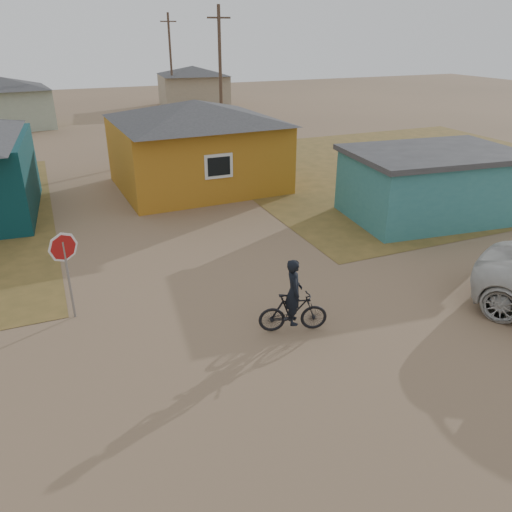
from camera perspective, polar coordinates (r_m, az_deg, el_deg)
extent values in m
plane|color=#886A4E|center=(11.07, 2.45, -12.80)|extent=(120.00, 120.00, 0.00)
cube|color=brown|center=(28.31, 17.27, 9.73)|extent=(20.00, 18.00, 0.00)
cube|color=#B0711B|center=(23.41, -6.75, 11.49)|extent=(7.21, 6.24, 3.00)
pyramid|color=#323235|center=(23.05, -6.99, 16.22)|extent=(7.72, 6.76, 0.90)
cube|color=silver|center=(20.56, -4.29, 10.21)|extent=(1.20, 0.06, 1.00)
cube|color=black|center=(20.53, -4.26, 10.19)|extent=(0.95, 0.04, 0.75)
cube|color=teal|center=(20.41, 19.26, 7.48)|extent=(6.39, 4.61, 2.40)
cube|color=#323235|center=(20.10, 19.77, 11.02)|extent=(6.71, 4.93, 0.20)
cube|color=#9EAA92|center=(42.31, -26.61, 14.84)|extent=(6.49, 5.60, 2.80)
pyramid|color=#323235|center=(42.12, -27.09, 17.23)|extent=(7.04, 6.15, 0.80)
cube|color=gray|center=(50.16, -7.15, 18.26)|extent=(6.41, 5.50, 2.80)
pyramid|color=#323235|center=(50.01, -7.26, 20.31)|extent=(6.95, 6.05, 0.80)
cylinder|color=#4F3B2F|center=(31.78, -4.08, 19.57)|extent=(0.20, 0.20, 8.00)
cube|color=#4F3B2F|center=(31.67, -4.28, 25.52)|extent=(1.40, 0.10, 0.10)
cylinder|color=#4F3B2F|center=(47.38, -9.69, 20.92)|extent=(0.20, 0.20, 8.00)
cube|color=#4F3B2F|center=(47.31, -10.00, 24.90)|extent=(1.40, 0.10, 0.10)
cylinder|color=gray|center=(13.19, -20.59, -2.63)|extent=(0.06, 0.06, 2.08)
imported|color=black|center=(12.10, 4.25, -6.42)|extent=(1.74, 0.94, 1.01)
imported|color=black|center=(11.82, 4.34, -4.08)|extent=(0.55, 0.69, 1.65)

